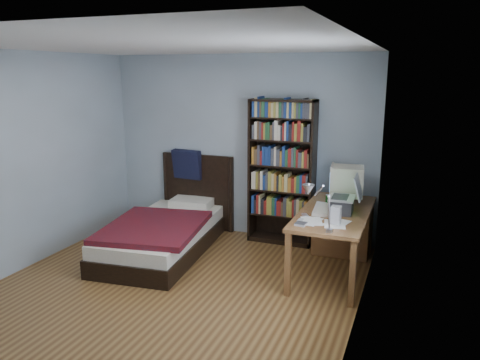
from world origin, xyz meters
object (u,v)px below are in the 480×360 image
Objects in this scene: speaker at (336,215)px; bookshelf at (282,172)px; crt_monitor at (346,182)px; laptop at (343,203)px; desk at (340,226)px; soda_can at (328,200)px; keyboard at (323,209)px; bed at (167,230)px; desk_lamp at (312,195)px.

speaker is 1.52m from bookshelf.
crt_monitor reaches higher than speaker.
laptop is (0.05, -0.47, -0.13)m from crt_monitor.
desk is 1.05m from bookshelf.
speaker is (0.09, -0.91, 0.41)m from desk.
soda_can is 0.90m from bookshelf.
keyboard is at bearing -110.00° from crt_monitor.
bed is (-2.24, -0.04, -0.60)m from laptop.
crt_monitor is (0.04, -0.02, 0.56)m from desk.
crt_monitor reaches higher than soda_can.
crt_monitor is at bearing 96.58° from laptop.
crt_monitor is 0.23× the size of bookshelf.
laptop is at bearing 83.01° from desk_lamp.
laptop is at bearing 0.97° from bed.
speaker is at bearing -84.48° from desk.
desk_lamp reaches higher than desk.
desk_lamp is at bearing -65.90° from bookshelf.
laptop reaches higher than desk.
keyboard is at bearing -179.22° from laptop.
laptop is 2.25× the size of speaker.
desk_lamp is (-0.07, -1.51, 0.21)m from crt_monitor.
bookshelf reaches higher than crt_monitor.
bed is at bearing -179.03° from laptop.
desk_lamp is (-0.13, -1.04, 0.34)m from laptop.
soda_can is at bearing -129.51° from crt_monitor.
desk_lamp is 2.52m from bed.
laptop is 0.35m from soda_can.
laptop is 0.20× the size of bed.
bookshelf is (-0.81, 1.81, -0.22)m from desk_lamp.
soda_can is (-0.22, 0.27, -0.06)m from laptop.
desk is at bearing 157.76° from crt_monitor.
bookshelf is at bearing 140.61° from laptop.
keyboard is 0.22× the size of bed.
desk is at bearing 60.25° from soda_can.
crt_monitor is 0.55m from keyboard.
bookshelf reaches higher than soda_can.
soda_can is 0.05× the size of bed.
desk is 0.57m from crt_monitor.
soda_can is 2.12m from bed.
speaker is (0.05, -0.90, -0.15)m from crt_monitor.
speaker reaches higher than keyboard.
keyboard is 0.28m from soda_can.
bookshelf is at bearing 161.31° from desk.
desk_lamp is 1.37m from soda_can.
keyboard is 0.26× the size of bookshelf.
keyboard is 4.16× the size of soda_can.
bookshelf is (-0.71, 0.77, 0.22)m from keyboard.
soda_can reaches higher than desk.
desk_lamp is at bearing -91.24° from desk.
speaker is at bearing -68.55° from keyboard.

